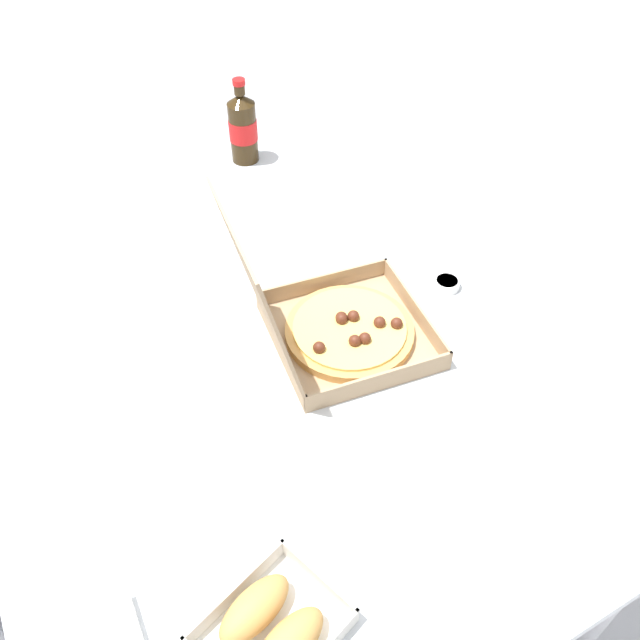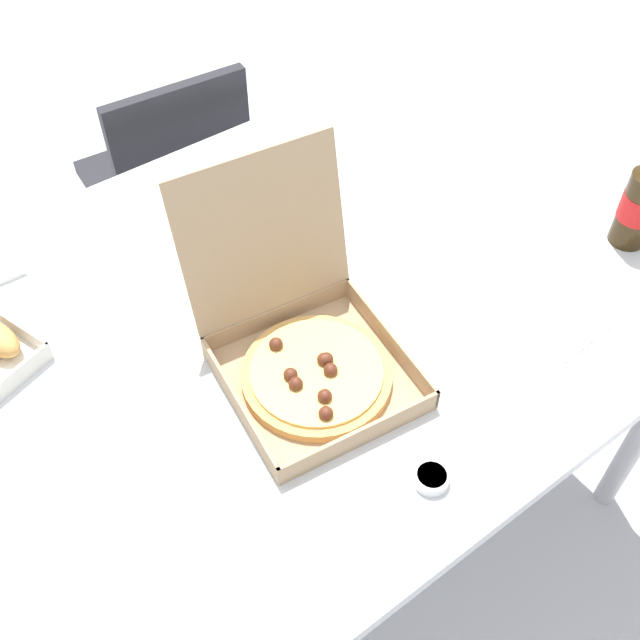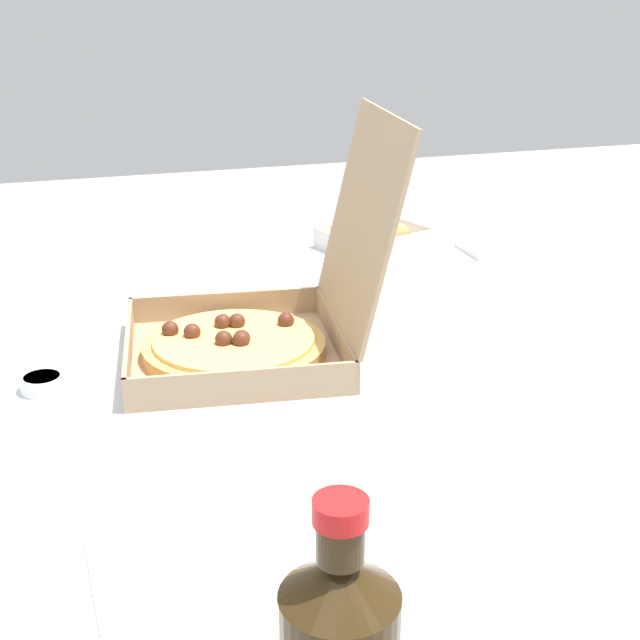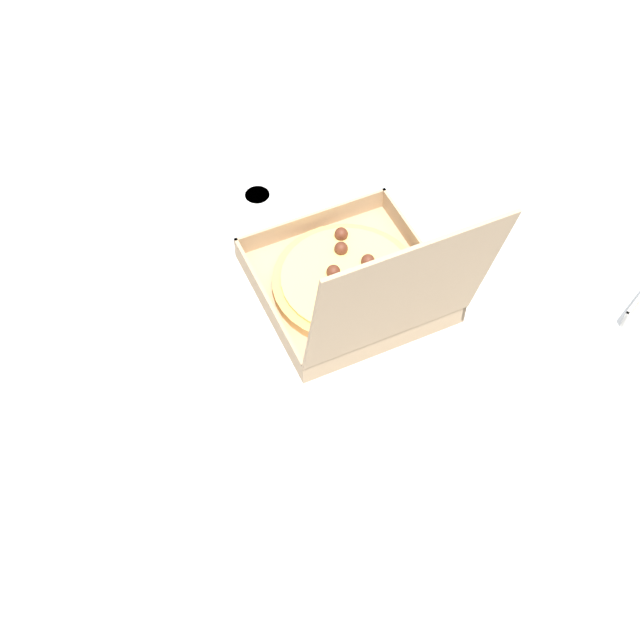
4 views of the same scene
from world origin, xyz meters
The scene contains 6 objects.
dining_table centered at (0.00, 0.00, 0.68)m, with size 1.41×1.07×0.75m.
pizza_box_open centered at (-0.06, -0.14, 0.80)m, with size 0.34×0.40×0.33m.
bread_side_box centered at (-0.51, 0.21, 0.78)m, with size 0.20×0.23×0.06m.
paper_menu centered at (0.40, -0.31, 0.75)m, with size 0.21×0.15×0.00m, color white.
napkin_pile centered at (-0.42, 0.42, 0.76)m, with size 0.11×0.11×0.02m, color white.
dipping_sauce_cup centered at (-0.04, -0.42, 0.76)m, with size 0.06×0.06×0.02m.
Camera 3 is at (1.01, -0.38, 1.24)m, focal length 48.12 mm.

